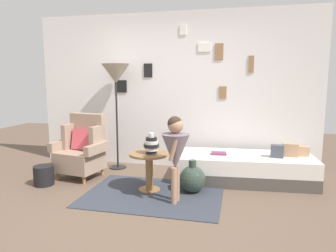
% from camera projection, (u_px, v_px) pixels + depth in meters
% --- Properties ---
extents(ground_plane, '(12.00, 12.00, 0.00)m').
position_uv_depth(ground_plane, '(137.00, 210.00, 3.59)').
color(ground_plane, brown).
extents(gallery_wall, '(4.80, 0.12, 2.60)m').
position_uv_depth(gallery_wall, '(173.00, 91.00, 5.27)').
color(gallery_wall, silver).
rests_on(gallery_wall, ground).
extents(rug, '(1.77, 1.29, 0.01)m').
position_uv_depth(rug, '(153.00, 194.00, 4.06)').
color(rug, '#333842').
rests_on(rug, ground).
extents(armchair, '(0.83, 0.68, 0.97)m').
position_uv_depth(armchair, '(83.00, 149.00, 4.77)').
color(armchair, '#9E7042').
rests_on(armchair, ground).
extents(daybed, '(1.95, 0.94, 0.40)m').
position_uv_depth(daybed, '(246.00, 168.00, 4.57)').
color(daybed, '#4C4742').
rests_on(daybed, ground).
extents(pillow_head, '(0.21, 0.14, 0.14)m').
position_uv_depth(pillow_head, '(301.00, 151.00, 4.48)').
color(pillow_head, tan).
rests_on(pillow_head, daybed).
extents(pillow_mid, '(0.21, 0.13, 0.19)m').
position_uv_depth(pillow_mid, '(290.00, 150.00, 4.45)').
color(pillow_mid, tan).
rests_on(pillow_mid, daybed).
extents(pillow_back, '(0.17, 0.13, 0.18)m').
position_uv_depth(pillow_back, '(277.00, 151.00, 4.39)').
color(pillow_back, '#474C56').
rests_on(pillow_back, daybed).
extents(side_table, '(0.54, 0.54, 0.52)m').
position_uv_depth(side_table, '(149.00, 164.00, 4.17)').
color(side_table, olive).
rests_on(side_table, ground).
extents(vase_striped, '(0.21, 0.21, 0.28)m').
position_uv_depth(vase_striped, '(152.00, 145.00, 4.10)').
color(vase_striped, black).
rests_on(vase_striped, side_table).
extents(floor_lamp, '(0.45, 0.45, 1.75)m').
position_uv_depth(floor_lamp, '(116.00, 77.00, 5.07)').
color(floor_lamp, black).
rests_on(floor_lamp, ground).
extents(person_child, '(0.34, 0.34, 1.07)m').
position_uv_depth(person_child, '(175.00, 149.00, 3.70)').
color(person_child, '#A37A60').
rests_on(person_child, ground).
extents(book_on_daybed, '(0.24, 0.18, 0.03)m').
position_uv_depth(book_on_daybed, '(219.00, 153.00, 4.58)').
color(book_on_daybed, '#6F3753').
rests_on(book_on_daybed, daybed).
extents(demijohn_near, '(0.36, 0.36, 0.44)m').
position_uv_depth(demijohn_near, '(192.00, 179.00, 4.13)').
color(demijohn_near, '#2D3D33').
rests_on(demijohn_near, ground).
extents(magazine_basket, '(0.28, 0.28, 0.28)m').
position_uv_depth(magazine_basket, '(44.00, 175.00, 4.42)').
color(magazine_basket, black).
rests_on(magazine_basket, ground).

